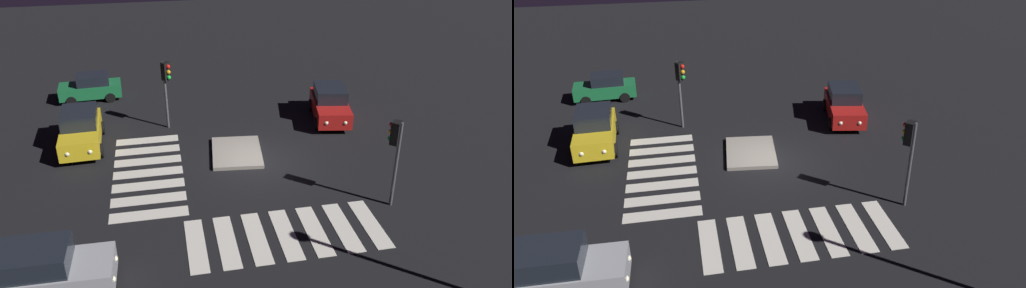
# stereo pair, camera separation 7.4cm
# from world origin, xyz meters

# --- Properties ---
(ground_plane) EXTENTS (80.00, 80.00, 0.00)m
(ground_plane) POSITION_xyz_m (0.00, 0.00, 0.00)
(ground_plane) COLOR black
(traffic_island) EXTENTS (3.47, 2.75, 0.18)m
(traffic_island) POSITION_xyz_m (-1.04, -0.77, 0.09)
(traffic_island) COLOR gray
(traffic_island) RESTS_ON ground
(car_silver) EXTENTS (2.11, 4.37, 1.88)m
(car_silver) POSITION_xyz_m (7.36, -8.43, 0.92)
(car_silver) COLOR #9EA0A5
(car_silver) RESTS_ON ground
(car_yellow) EXTENTS (4.50, 2.24, 1.92)m
(car_yellow) POSITION_xyz_m (-3.43, -8.39, 0.94)
(car_yellow) COLOR gold
(car_yellow) RESTS_ON ground
(car_green) EXTENTS (1.96, 3.85, 1.64)m
(car_green) POSITION_xyz_m (-10.02, -8.46, 0.80)
(car_green) COLOR #196B38
(car_green) RESTS_ON ground
(car_red) EXTENTS (4.53, 2.62, 1.88)m
(car_red) POSITION_xyz_m (-4.21, 5.15, 0.93)
(car_red) COLOR red
(car_red) RESTS_ON ground
(traffic_light_north) EXTENTS (0.54, 0.54, 3.79)m
(traffic_light_north) POSITION_xyz_m (4.59, 4.72, 2.88)
(traffic_light_north) COLOR #47474C
(traffic_light_north) RESTS_ON ground
(traffic_light_south) EXTENTS (0.53, 0.54, 3.78)m
(traffic_light_south) POSITION_xyz_m (-4.78, -3.88, 2.87)
(traffic_light_south) COLOR #47474C
(traffic_light_south) RESTS_ON ground
(crosswalk_near) EXTENTS (7.60, 3.20, 0.02)m
(crosswalk_near) POSITION_xyz_m (0.00, -5.15, 0.01)
(crosswalk_near) COLOR silver
(crosswalk_near) RESTS_ON ground
(crosswalk_side) EXTENTS (3.20, 7.60, 0.02)m
(crosswalk_side) POSITION_xyz_m (5.81, 0.00, 0.01)
(crosswalk_side) COLOR silver
(crosswalk_side) RESTS_ON ground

